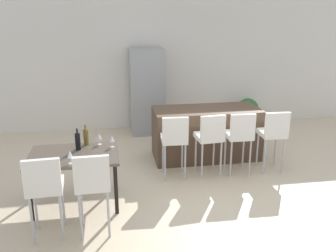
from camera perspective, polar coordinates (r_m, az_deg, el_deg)
ground_plane at (r=5.75m, az=6.63°, el=-8.89°), size 10.00×10.00×0.00m
back_wall at (r=8.27m, az=0.94°, el=9.92°), size 10.00×0.12×2.90m
kitchen_island at (r=6.55m, az=6.09°, el=-1.14°), size 1.90×0.81×0.92m
bar_chair_left at (r=5.58m, az=1.03°, el=-1.79°), size 0.42×0.42×1.05m
bar_chair_middle at (r=5.71m, az=6.74°, el=-1.46°), size 0.43×0.43×1.05m
bar_chair_right at (r=5.87m, az=11.39°, el=-1.18°), size 0.41×0.41×1.05m
bar_chair_far at (r=6.09m, az=16.48°, el=-0.86°), size 0.41×0.41×1.05m
dining_table at (r=5.01m, az=-14.72°, el=-5.11°), size 1.19×0.86×0.74m
dining_chair_near at (r=4.32m, az=-19.12°, el=-8.83°), size 0.42×0.42×1.05m
dining_chair_far at (r=4.26m, az=-11.94°, el=-8.60°), size 0.41×0.41×1.05m
wine_bottle_end at (r=5.26m, az=-12.95°, el=-1.66°), size 0.07×0.07×0.29m
wine_bottle_near at (r=5.08m, az=-14.19°, el=-2.37°), size 0.07×0.07×0.30m
wine_glass_left at (r=5.08m, az=-8.95°, el=-2.02°), size 0.07×0.07×0.17m
wine_glass_middle at (r=4.63m, az=-15.35°, el=-4.40°), size 0.07×0.07×0.17m
wine_glass_right at (r=5.21m, az=-10.91°, el=-1.61°), size 0.07×0.07×0.17m
refrigerator at (r=7.83m, az=-3.38°, el=5.53°), size 0.72×0.68×1.84m
potted_plant at (r=8.52m, az=12.60°, el=2.52°), size 0.48×0.48×0.67m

